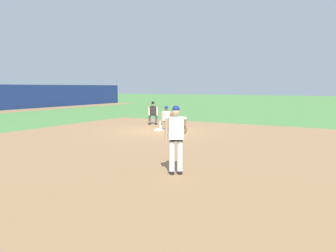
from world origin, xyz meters
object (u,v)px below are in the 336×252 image
Objects in this scene: first_base_bag at (159,130)px; baseball at (170,146)px; pitcher at (176,135)px; first_baseman at (167,117)px; umpire at (153,112)px.

first_base_bag reaches higher than baseball.
baseball is 4.05m from pitcher.
first_baseman is (0.24, -0.35, 0.69)m from first_base_bag.
pitcher is (-7.33, -5.00, 1.01)m from first_base_bag.
pitcher reaches higher than baseball.
first_baseman is (7.57, 4.65, -0.33)m from pitcher.
baseball is at bearing 31.66° from pitcher.
pitcher is 8.89m from first_baseman.
umpire is (2.04, 2.16, 0.06)m from first_baseman.
pitcher reaches higher than umpire.
pitcher is at bearing -148.46° from first_baseman.
pitcher is at bearing -145.70° from first_base_bag.
baseball is at bearing -143.62° from first_base_bag.
pitcher is 11.78m from umpire.
baseball is (-4.00, -2.94, -0.01)m from first_base_bag.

